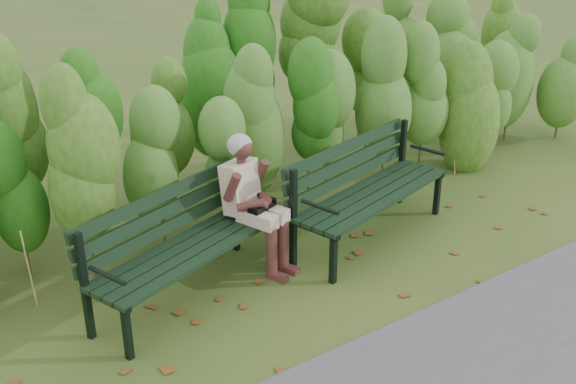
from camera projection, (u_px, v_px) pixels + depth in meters
ground at (310, 279)px, 6.16m from camera, size 80.00×80.00×0.00m
hedge_band at (206, 99)px, 7.05m from camera, size 11.04×1.67×2.42m
leaf_litter at (332, 285)px, 6.07m from camera, size 5.60×2.19×0.01m
bench_left at (178, 238)px, 5.73m from camera, size 1.96×1.19×0.94m
bench_right at (364, 183)px, 6.73m from camera, size 2.06×1.12×0.98m
seated_woman at (252, 194)px, 6.12m from camera, size 0.55×0.77×1.28m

